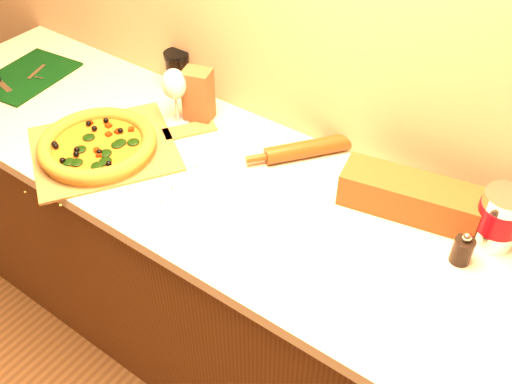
% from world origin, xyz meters
% --- Properties ---
extents(cabinet, '(2.80, 0.65, 0.86)m').
position_xyz_m(cabinet, '(0.00, 1.43, 0.43)').
color(cabinet, '#4A260F').
rests_on(cabinet, ground).
extents(countertop, '(2.84, 0.68, 0.04)m').
position_xyz_m(countertop, '(0.00, 1.43, 0.88)').
color(countertop, beige).
rests_on(countertop, cabinet).
extents(pizza_peel, '(0.56, 0.61, 0.01)m').
position_xyz_m(pizza_peel, '(-0.54, 1.32, 0.90)').
color(pizza_peel, brown).
rests_on(pizza_peel, countertop).
extents(pizza, '(0.37, 0.37, 0.05)m').
position_xyz_m(pizza, '(-0.55, 1.29, 0.93)').
color(pizza, '#B57F2D').
rests_on(pizza, pizza_peel).
extents(cutting_board, '(0.28, 0.36, 0.03)m').
position_xyz_m(cutting_board, '(-1.12, 1.45, 0.91)').
color(cutting_board, black).
rests_on(cutting_board, countertop).
extents(bottle_cap, '(0.04, 0.04, 0.01)m').
position_xyz_m(bottle_cap, '(-0.51, 1.38, 0.90)').
color(bottle_cap, black).
rests_on(bottle_cap, countertop).
extents(pepper_grinder, '(0.05, 0.05, 0.10)m').
position_xyz_m(pepper_grinder, '(0.53, 1.52, 0.94)').
color(pepper_grinder, black).
rests_on(pepper_grinder, countertop).
extents(rolling_pin, '(0.26, 0.33, 0.05)m').
position_xyz_m(rolling_pin, '(-0.02, 1.66, 0.93)').
color(rolling_pin, '#5A2A0F').
rests_on(rolling_pin, countertop).
extents(coffee_canister, '(0.12, 0.12, 0.16)m').
position_xyz_m(coffee_canister, '(0.57, 1.64, 0.98)').
color(coffee_canister, silver).
rests_on(coffee_canister, countertop).
extents(bread_bag, '(0.39, 0.19, 0.10)m').
position_xyz_m(bread_bag, '(0.34, 1.61, 0.95)').
color(bread_bag, brown).
rests_on(bread_bag, countertop).
extents(wine_glass, '(0.08, 0.08, 0.20)m').
position_xyz_m(wine_glass, '(-0.46, 1.56, 1.04)').
color(wine_glass, silver).
rests_on(wine_glass, countertop).
extents(paper_bag, '(0.11, 0.10, 0.18)m').
position_xyz_m(paper_bag, '(-0.42, 1.62, 0.99)').
color(paper_bag, brown).
rests_on(paper_bag, countertop).
extents(dark_jar, '(0.09, 0.09, 0.14)m').
position_xyz_m(dark_jar, '(-0.60, 1.72, 0.97)').
color(dark_jar, black).
rests_on(dark_jar, countertop).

